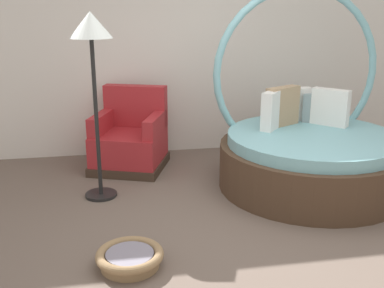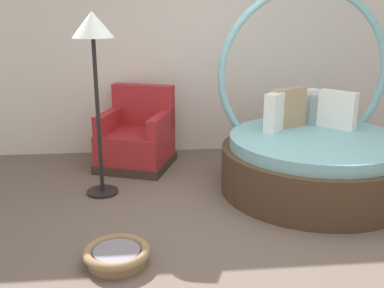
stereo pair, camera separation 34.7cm
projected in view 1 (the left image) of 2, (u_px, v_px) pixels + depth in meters
The scene contains 6 objects.
ground_plane at pixel (248, 234), 3.96m from camera, with size 8.00×8.00×0.02m, color #66564C.
back_wall at pixel (196, 30), 5.82m from camera, with size 8.00×0.12×3.12m, color silver.
round_daybed at pixel (309, 149), 4.91m from camera, with size 1.92×1.92×2.09m.
red_armchair at pixel (130, 140), 5.47m from camera, with size 1.02×1.02×0.94m.
pet_basket at pixel (130, 258), 3.45m from camera, with size 0.51×0.51×0.13m.
floor_lamp at pixel (92, 43), 4.27m from camera, with size 0.40×0.40×1.82m.
Camera 1 is at (-1.10, -3.42, 1.90)m, focal length 43.17 mm.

